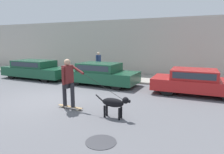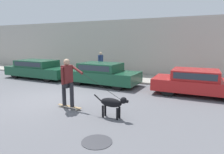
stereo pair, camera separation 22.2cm
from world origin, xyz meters
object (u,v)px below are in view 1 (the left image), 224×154
at_px(parked_car_0, 36,69).
at_px(fire_hydrant, 19,69).
at_px(parked_car_1, 101,74).
at_px(parked_car_2, 196,82).
at_px(pedestrian_with_bag, 98,63).
at_px(skateboarder, 68,81).
at_px(dog, 114,103).

relative_size(parked_car_0, fire_hydrant, 5.81).
relative_size(parked_car_1, parked_car_2, 1.01).
bearing_deg(pedestrian_with_bag, fire_hydrant, 15.30).
distance_m(parked_car_0, parked_car_2, 9.72).
xyz_separation_m(parked_car_1, skateboarder, (0.79, -4.07, 0.42)).
bearing_deg(parked_car_1, parked_car_0, -178.34).
relative_size(parked_car_2, dog, 3.32).
distance_m(dog, fire_hydrant, 11.18).
bearing_deg(pedestrian_with_bag, skateboarder, 111.29).
distance_m(parked_car_2, dog, 4.79).
bearing_deg(parked_car_0, pedestrian_with_bag, 32.64).
height_order(parked_car_0, dog, parked_car_0).
bearing_deg(fire_hydrant, parked_car_1, -6.70).
height_order(parked_car_1, fire_hydrant, parked_car_1).
bearing_deg(parked_car_1, fire_hydrant, 174.94).
xyz_separation_m(skateboarder, pedestrian_with_bag, (-2.15, 6.28, -0.05)).
distance_m(parked_car_1, parked_car_2, 4.90).
bearing_deg(parked_car_1, parked_car_2, 1.62).
height_order(parked_car_0, parked_car_2, parked_car_0).
height_order(dog, fire_hydrant, fire_hydrant).
distance_m(parked_car_0, fire_hydrant, 2.65).
distance_m(skateboarder, pedestrian_with_bag, 6.64).
distance_m(dog, pedestrian_with_bag, 7.60).
relative_size(dog, pedestrian_with_bag, 0.76).
bearing_deg(dog, fire_hydrant, 154.56).
distance_m(parked_car_1, pedestrian_with_bag, 2.63).
distance_m(parked_car_1, dog, 4.99).
bearing_deg(dog, pedestrian_with_bag, 123.48).
height_order(parked_car_1, parked_car_2, parked_car_1).
xyz_separation_m(dog, skateboarder, (-1.86, 0.16, 0.54)).
xyz_separation_m(parked_car_1, parked_car_2, (4.90, -0.00, -0.04)).
bearing_deg(fire_hydrant, pedestrian_with_bag, 12.86).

